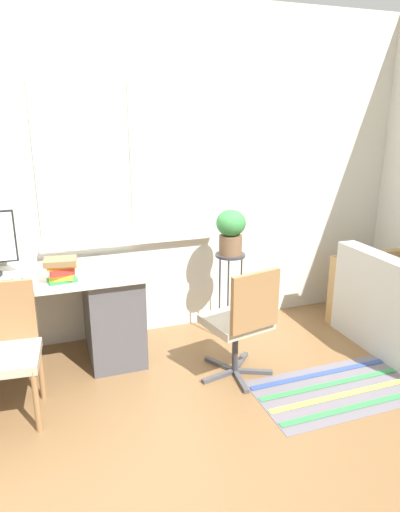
# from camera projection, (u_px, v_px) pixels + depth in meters

# --- Properties ---
(ground_plane) EXTENTS (14.00, 14.00, 0.00)m
(ground_plane) POSITION_uv_depth(u_px,v_px,m) (123.00, 377.00, 3.33)
(ground_plane) COLOR brown
(wall_back_with_window) EXTENTS (9.00, 0.12, 2.70)m
(wall_back_with_window) POSITION_uv_depth(u_px,v_px,m) (99.00, 179.00, 3.58)
(wall_back_with_window) COLOR silver
(wall_back_with_window) RESTS_ON ground_plane
(desk) EXTENTS (1.92, 0.65, 0.74)m
(desk) POSITION_uv_depth(u_px,v_px,m) (13.00, 324.00, 3.27)
(desk) COLOR beige
(desk) RESTS_ON ground_plane
(mouse) EXTENTS (0.03, 0.06, 0.03)m
(mouse) POSITION_uv_depth(u_px,v_px,m) (22.00, 280.00, 3.10)
(mouse) COLOR black
(mouse) RESTS_ON desk
(book_stack) EXTENTS (0.23, 0.18, 0.17)m
(book_stack) POSITION_uv_depth(u_px,v_px,m) (61.00, 269.00, 3.09)
(book_stack) COLOR green
(book_stack) RESTS_ON desk
(desk_chair_wooden) EXTENTS (0.44, 0.45, 0.84)m
(desk_chair_wooden) POSITION_uv_depth(u_px,v_px,m) (6.00, 349.00, 2.81)
(desk_chair_wooden) COLOR olive
(desk_chair_wooden) RESTS_ON ground_plane
(office_chair_swivel) EXTENTS (0.54, 0.53, 0.85)m
(office_chair_swivel) POSITION_uv_depth(u_px,v_px,m) (241.00, 321.00, 3.20)
(office_chair_swivel) COLOR #47474C
(office_chair_swivel) RESTS_ON ground_plane
(plant_stand) EXTENTS (0.25, 0.25, 0.74)m
(plant_stand) POSITION_uv_depth(u_px,v_px,m) (230.00, 266.00, 3.78)
(plant_stand) COLOR #333338
(plant_stand) RESTS_ON ground_plane
(potted_plant) EXTENTS (0.24, 0.24, 0.37)m
(potted_plant) POSITION_uv_depth(u_px,v_px,m) (231.00, 230.00, 3.68)
(potted_plant) COLOR brown
(potted_plant) RESTS_ON plant_stand
(floor_rug_striped) EXTENTS (1.26, 0.62, 0.01)m
(floor_rug_striped) POSITION_uv_depth(u_px,v_px,m) (344.00, 388.00, 3.19)
(floor_rug_striped) COLOR slate
(floor_rug_striped) RESTS_ON ground_plane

